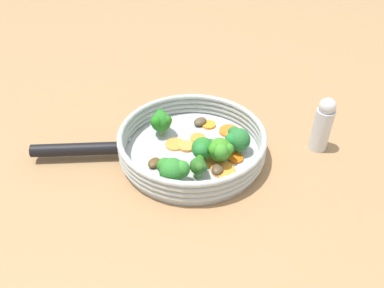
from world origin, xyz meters
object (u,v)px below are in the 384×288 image
(broccoli_floret_5, at_px, (199,166))
(carrot_slice_1, at_px, (223,170))
(carrot_slice_2, at_px, (235,158))
(carrot_slice_5, at_px, (198,138))
(skillet, at_px, (192,152))
(broccoli_floret_3, at_px, (237,139))
(broccoli_floret_2, at_px, (220,150))
(carrot_slice_4, at_px, (211,162))
(carrot_slice_3, at_px, (229,131))
(broccoli_floret_0, at_px, (161,121))
(mushroom_piece_0, at_px, (154,163))
(broccoli_floret_4, at_px, (203,148))
(mushroom_piece_1, at_px, (200,122))
(mushroom_piece_2, at_px, (217,169))
(mushroom_piece_3, at_px, (171,162))
(carrot_slice_7, at_px, (209,125))
(salt_shaker, at_px, (323,125))
(broccoli_floret_1, at_px, (174,170))
(carrot_slice_6, at_px, (187,146))
(carrot_slice_0, at_px, (175,144))

(broccoli_floret_5, bearing_deg, carrot_slice_1, 26.97)
(carrot_slice_2, bearing_deg, carrot_slice_5, 144.10)
(skillet, xyz_separation_m, broccoli_floret_3, (0.08, 0.01, 0.03))
(broccoli_floret_2, bearing_deg, skillet, 151.17)
(broccoli_floret_5, bearing_deg, carrot_slice_4, 64.15)
(carrot_slice_3, height_order, broccoli_floret_0, broccoli_floret_0)
(carrot_slice_3, distance_m, mushroom_piece_0, 0.18)
(broccoli_floret_2, bearing_deg, broccoli_floret_4, 176.70)
(mushroom_piece_1, bearing_deg, mushroom_piece_2, -72.91)
(carrot_slice_2, xyz_separation_m, mushroom_piece_3, (-0.12, -0.03, 0.00))
(carrot_slice_7, xyz_separation_m, broccoli_floret_0, (-0.09, -0.04, 0.03))
(broccoli_floret_4, distance_m, mushroom_piece_2, 0.05)
(skillet, distance_m, mushroom_piece_2, 0.08)
(broccoli_floret_2, bearing_deg, mushroom_piece_3, -168.66)
(broccoli_floret_4, height_order, mushroom_piece_3, broccoli_floret_4)
(broccoli_floret_4, bearing_deg, mushroom_piece_3, -161.13)
(carrot_slice_7, xyz_separation_m, salt_shaker, (0.22, -0.03, 0.04))
(broccoli_floret_2, height_order, mushroom_piece_3, broccoli_floret_2)
(mushroom_piece_1, bearing_deg, carrot_slice_1, -68.74)
(broccoli_floret_5, distance_m, mushroom_piece_2, 0.04)
(mushroom_piece_0, distance_m, salt_shaker, 0.32)
(mushroom_piece_1, bearing_deg, broccoli_floret_3, -46.74)
(carrot_slice_1, bearing_deg, salt_shaker, 28.70)
(carrot_slice_5, height_order, broccoli_floret_1, broccoli_floret_1)
(broccoli_floret_3, height_order, broccoli_floret_5, broccoli_floret_3)
(carrot_slice_6, xyz_separation_m, mushroom_piece_0, (-0.05, -0.06, 0.00))
(carrot_slice_1, distance_m, mushroom_piece_2, 0.01)
(carrot_slice_2, height_order, carrot_slice_6, same)
(skillet, bearing_deg, mushroom_piece_2, -47.50)
(carrot_slice_0, height_order, broccoli_floret_2, broccoli_floret_2)
(carrot_slice_0, bearing_deg, broccoli_floret_0, 134.66)
(salt_shaker, bearing_deg, mushroom_piece_1, 170.87)
(carrot_slice_1, distance_m, salt_shaker, 0.21)
(carrot_slice_4, height_order, carrot_slice_7, carrot_slice_7)
(carrot_slice_5, distance_m, carrot_slice_7, 0.05)
(carrot_slice_4, relative_size, mushroom_piece_3, 1.37)
(carrot_slice_3, relative_size, broccoli_floret_1, 0.70)
(carrot_slice_4, bearing_deg, carrot_slice_1, -40.28)
(carrot_slice_7, relative_size, mushroom_piece_0, 1.04)
(mushroom_piece_1, bearing_deg, broccoli_floret_4, -82.29)
(carrot_slice_6, distance_m, mushroom_piece_3, 0.06)
(carrot_slice_0, height_order, carrot_slice_6, carrot_slice_6)
(skillet, height_order, mushroom_piece_0, mushroom_piece_0)
(carrot_slice_4, xyz_separation_m, broccoli_floret_3, (0.04, 0.04, 0.03))
(broccoli_floret_3, bearing_deg, carrot_slice_7, 126.60)
(carrot_slice_3, distance_m, broccoli_floret_3, 0.07)
(carrot_slice_3, bearing_deg, skillet, -136.14)
(carrot_slice_0, height_order, carrot_slice_7, carrot_slice_7)
(carrot_slice_1, height_order, carrot_slice_5, same)
(broccoli_floret_2, xyz_separation_m, mushroom_piece_2, (-0.00, -0.03, -0.02))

